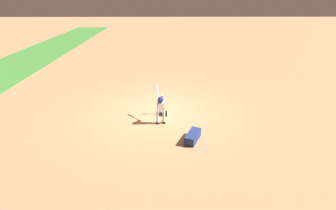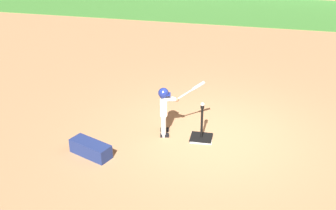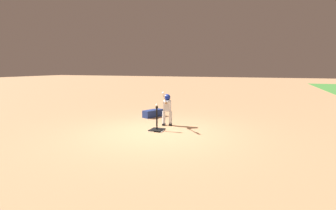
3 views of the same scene
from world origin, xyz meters
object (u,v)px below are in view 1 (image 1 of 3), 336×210
(equipment_bag, at_px, (193,137))
(batting_tee, at_px, (162,112))
(batter_child, at_px, (160,106))
(baseball, at_px, (162,96))

(equipment_bag, bearing_deg, batting_tee, 50.46)
(batting_tee, xyz_separation_m, equipment_bag, (-2.02, -1.02, 0.04))
(batter_child, distance_m, baseball, 0.77)
(batter_child, bearing_deg, equipment_bag, -139.66)
(batting_tee, distance_m, batter_child, 0.95)
(batting_tee, xyz_separation_m, baseball, (0.00, 0.00, 0.69))
(batting_tee, height_order, equipment_bag, batting_tee)
(batting_tee, bearing_deg, batter_child, 176.47)
(baseball, distance_m, equipment_bag, 2.35)
(baseball, relative_size, equipment_bag, 0.09)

